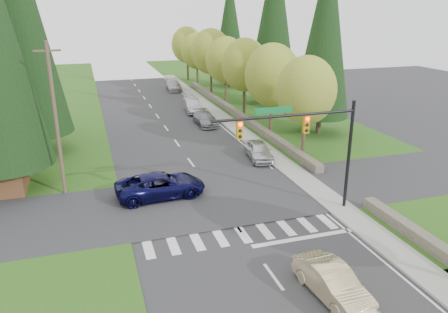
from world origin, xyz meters
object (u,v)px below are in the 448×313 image
sedan_champagne (332,283)px  suv_navy (161,185)px  parked_car_e (174,86)px  parked_car_d (191,99)px  parked_car_a (259,151)px  parked_car_b (205,119)px  parked_car_c (193,106)px

sedan_champagne → suv_navy: bearing=107.0°
sedan_champagne → parked_car_e: size_ratio=0.86×
parked_car_e → parked_car_d: bearing=-85.4°
sedan_champagne → suv_navy: size_ratio=0.74×
parked_car_a → parked_car_b: size_ratio=0.92×
parked_car_b → parked_car_a: bearing=-83.8°
sedan_champagne → parked_car_e: parked_car_e is taller
sedan_champagne → parked_car_d: sedan_champagne is taller
parked_car_c → parked_car_e: 14.76m
parked_car_c → parked_car_a: bearing=-80.6°
parked_car_b → parked_car_e: (0.83, 20.87, 0.04)m
suv_navy → parked_car_a: suv_navy is taller
suv_navy → parked_car_b: suv_navy is taller
parked_car_a → parked_car_c: (-1.21, 17.96, 0.03)m
suv_navy → parked_car_d: suv_navy is taller
sedan_champagne → parked_car_d: 40.26m
parked_car_b → suv_navy: bearing=-114.4°
sedan_champagne → parked_car_b: bearing=79.9°
suv_navy → parked_car_b: (7.64, 16.91, -0.13)m
sedan_champagne → parked_car_e: bearing=80.9°
parked_car_a → parked_car_e: size_ratio=0.86×
parked_car_a → parked_car_d: (-0.40, 22.40, -0.10)m
parked_car_a → parked_car_c: 18.00m
parked_car_a → parked_car_d: parked_car_a is taller
sedan_champagne → parked_car_c: bearing=80.5°
sedan_champagne → parked_car_b: sedan_champagne is taller
suv_navy → parked_car_d: size_ratio=1.55×
parked_car_b → parked_car_c: parked_car_c is taller
sedan_champagne → parked_car_e: 50.54m
parked_car_c → parked_car_e: size_ratio=0.93×
parked_car_a → parked_car_e: (-0.49, 32.71, -0.01)m
suv_navy → parked_car_a: bearing=-64.3°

